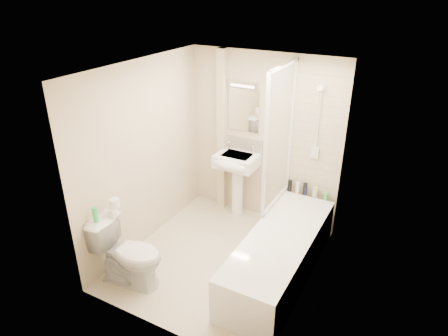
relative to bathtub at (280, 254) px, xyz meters
The scene contains 25 objects.
floor 0.81m from the bathtub, behind, with size 2.50×2.50×0.00m, color beige.
wall_back 1.66m from the bathtub, 122.77° to the left, with size 2.20×0.02×2.40m, color beige.
wall_left 2.06m from the bathtub, behind, with size 0.02×2.50×2.40m, color beige.
wall_right 0.98m from the bathtub, 13.67° to the right, with size 0.02×2.50×2.40m, color beige.
ceiling 2.24m from the bathtub, behind, with size 2.20×2.50×0.02m, color white.
tile_back 1.62m from the bathtub, 90.00° to the left, with size 0.70×0.01×1.75m, color beige.
tile_right 1.19m from the bathtub, ahead, with size 0.01×2.10×1.75m, color beige.
pipe_boxing 1.98m from the bathtub, 141.11° to the left, with size 0.12×0.12×2.40m, color beige.
splashback 1.73m from the bathtub, 132.44° to the left, with size 0.60×0.01×0.30m, color beige.
mirror 2.03m from the bathtub, 132.49° to the left, with size 0.46×0.01×0.60m, color white.
strip_light 2.27m from the bathtub, 133.06° to the left, with size 0.42×0.07×0.07m, color silver.
bathtub is the anchor object (origin of this frame).
shower_screen 1.41m from the bathtub, 116.14° to the left, with size 0.04×0.92×1.80m.
shower_fixture 1.68m from the bathtub, 90.09° to the left, with size 0.10×0.16×0.99m.
pedestal_sink 1.49m from the bathtub, 138.68° to the left, with size 0.58×0.52×1.12m.
bottle_black_a 1.16m from the bathtub, 105.05° to the left, with size 0.06×0.06×0.16m, color black.
bottle_white_a 1.14m from the bathtub, 99.10° to the left, with size 0.06×0.06×0.16m, color silver.
bottle_black_b 1.13m from the bathtub, 93.86° to the left, with size 0.06×0.06×0.17m, color black.
bottle_blue 1.12m from the bathtub, 93.39° to the left, with size 0.05×0.05×0.11m, color navy.
bottle_cream 1.13m from the bathtub, 86.18° to the left, with size 0.07×0.07×0.15m, color beige.
bottle_green 1.14m from the bathtub, 78.49° to the left, with size 0.06×0.06×0.10m, color green.
toilet 1.74m from the bathtub, 147.66° to the right, with size 0.84×0.54×0.81m, color white.
toilet_roll_lower 1.99m from the bathtub, 152.57° to the right, with size 0.10×0.10×0.09m, color white.
toilet_roll_upper 2.00m from the bathtub, 153.83° to the right, with size 0.11×0.11×0.10m, color white.
green_bottle 2.15m from the bathtub, 148.91° to the right, with size 0.06×0.06×0.18m, color #2ACC53.
Camera 1 is at (1.98, -3.57, 3.22)m, focal length 32.00 mm.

